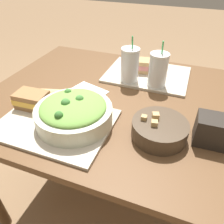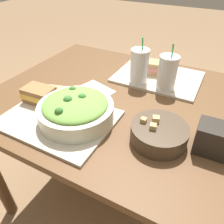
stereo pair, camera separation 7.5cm
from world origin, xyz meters
The scene contains 13 objects.
ground_plane centered at (0.00, 0.00, 0.00)m, with size 12.00×12.00×0.00m, color #846647.
dining_table centered at (0.00, 0.00, 0.64)m, with size 1.18×0.93×0.74m.
tray_near centered at (-0.16, -0.26, 0.75)m, with size 0.41×0.31×0.01m.
tray_far centered at (0.07, 0.25, 0.75)m, with size 0.41×0.31×0.01m.
salad_bowl centered at (-0.09, -0.23, 0.80)m, with size 0.28×0.28×0.11m.
soup_bowl centered at (0.22, -0.19, 0.77)m, with size 0.19×0.19×0.08m.
sandwich_near centered at (-0.30, -0.21, 0.78)m, with size 0.13×0.09×0.06m.
baguette_near centered at (-0.20, -0.14, 0.78)m, with size 0.19×0.10×0.06m.
sandwich_far centered at (0.08, 0.27, 0.78)m, with size 0.15×0.10×0.06m.
drink_cup_dark centered at (0.01, 0.15, 0.83)m, with size 0.09×0.09×0.22m.
drink_cup_red centered at (0.14, 0.15, 0.83)m, with size 0.09×0.09×0.21m.
chip_bag centered at (0.39, -0.15, 0.79)m, with size 0.12×0.09×0.10m.
napkin_folded centered at (-0.15, -0.01, 0.74)m, with size 0.19×0.16×0.00m.
Camera 1 is at (0.26, -0.78, 1.27)m, focal length 35.00 mm.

